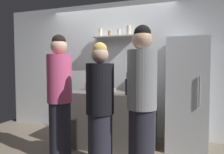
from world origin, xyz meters
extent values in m
cube|color=white|center=(0.00, 1.25, 1.30)|extent=(4.80, 0.10, 2.60)
cube|color=silver|center=(0.11, 1.09, 1.91)|extent=(0.81, 0.22, 0.02)
cylinder|color=beige|center=(-0.17, 1.09, 2.00)|extent=(0.07, 0.07, 0.15)
cylinder|color=olive|center=(0.02, 1.09, 1.97)|extent=(0.06, 0.06, 0.10)
cylinder|color=beige|center=(0.21, 1.09, 1.98)|extent=(0.06, 0.06, 0.12)
cylinder|color=beige|center=(0.40, 1.09, 2.01)|extent=(0.08, 0.08, 0.18)
cube|color=silver|center=(1.40, 0.85, 0.89)|extent=(0.61, 0.66, 1.78)
cylinder|color=#99999E|center=(1.57, 0.50, 0.98)|extent=(0.02, 0.02, 0.45)
cube|color=#66605B|center=(0.25, 0.53, 0.46)|extent=(1.41, 0.63, 0.91)
cube|color=gray|center=(0.11, 0.57, 0.94)|extent=(0.34, 0.24, 0.05)
cylinder|color=#B2B2B7|center=(-0.24, 0.65, 0.97)|extent=(0.10, 0.10, 0.13)
cylinder|color=silver|center=(-0.25, 0.64, 1.03)|extent=(0.01, 0.01, 0.16)
cylinder|color=silver|center=(-0.24, 0.65, 1.03)|extent=(0.01, 0.01, 0.16)
cylinder|color=silver|center=(-0.27, 0.64, 1.04)|extent=(0.01, 0.01, 0.17)
cylinder|color=silver|center=(-0.25, 0.67, 1.03)|extent=(0.03, 0.01, 0.15)
cylinder|color=silver|center=(-0.25, 0.63, 1.03)|extent=(0.02, 0.02, 0.16)
cylinder|color=silver|center=(-0.24, 0.64, 1.03)|extent=(0.03, 0.02, 0.17)
cylinder|color=silver|center=(-0.24, 0.64, 1.02)|extent=(0.02, 0.02, 0.15)
cylinder|color=black|center=(0.57, 0.28, 1.03)|extent=(0.07, 0.07, 0.24)
cylinder|color=black|center=(0.57, 0.28, 1.20)|extent=(0.03, 0.03, 0.09)
cylinder|color=gold|center=(0.57, 0.28, 1.25)|extent=(0.03, 0.03, 0.02)
cylinder|color=#B2BFB2|center=(0.51, 0.79, 1.02)|extent=(0.08, 0.08, 0.22)
cylinder|color=#B2BFB2|center=(0.51, 0.79, 1.18)|extent=(0.03, 0.03, 0.09)
cylinder|color=#333333|center=(0.51, 0.79, 1.23)|extent=(0.04, 0.04, 0.02)
cylinder|color=#19471E|center=(-0.19, 0.77, 1.02)|extent=(0.07, 0.07, 0.23)
cylinder|color=#19471E|center=(-0.19, 0.77, 1.18)|extent=(0.03, 0.03, 0.09)
cylinder|color=black|center=(-0.19, 0.77, 1.24)|extent=(0.03, 0.03, 0.02)
cylinder|color=silver|center=(0.67, 0.57, 1.01)|extent=(0.09, 0.09, 0.20)
cylinder|color=silver|center=(0.67, 0.57, 1.13)|extent=(0.05, 0.05, 0.03)
cylinder|color=yellow|center=(0.67, 0.57, 1.15)|extent=(0.05, 0.05, 0.02)
cylinder|color=#262633|center=(0.37, -0.33, 0.38)|extent=(0.30, 0.30, 0.76)
cylinder|color=black|center=(0.37, -0.33, 1.07)|extent=(0.34, 0.34, 0.60)
sphere|color=#D8AD8C|center=(0.37, -0.33, 1.47)|extent=(0.21, 0.21, 0.21)
sphere|color=#D8B759|center=(0.37, -0.33, 1.53)|extent=(0.18, 0.18, 0.18)
cylinder|color=#262633|center=(0.87, -0.30, 0.42)|extent=(0.30, 0.30, 0.85)
cylinder|color=gray|center=(0.87, -0.30, 1.18)|extent=(0.34, 0.34, 0.67)
sphere|color=#D8AD8C|center=(0.87, -0.30, 1.63)|extent=(0.23, 0.23, 0.23)
sphere|color=black|center=(0.87, -0.30, 1.70)|extent=(0.19, 0.19, 0.19)
cylinder|color=#262633|center=(-0.30, -0.16, 0.42)|extent=(0.30, 0.30, 0.83)
cylinder|color=#D14C7F|center=(-0.30, -0.16, 1.16)|extent=(0.34, 0.34, 0.66)
sphere|color=#D8AD8C|center=(-0.30, -0.16, 1.61)|extent=(0.23, 0.23, 0.23)
sphere|color=black|center=(-0.30, -0.16, 1.68)|extent=(0.19, 0.19, 0.19)
camera|label=1|loc=(1.21, -2.49, 1.32)|focal=31.01mm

